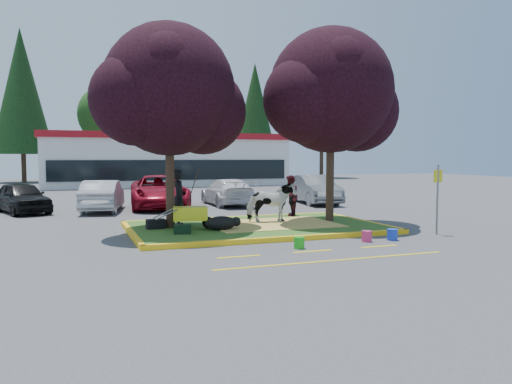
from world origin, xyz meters
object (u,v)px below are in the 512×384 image
object	(u,v)px
handler	(179,197)
bucket_pink	(367,236)
sign_post	(438,192)
calf	(221,223)
bucket_green	(299,243)
cow	(271,203)
car_silver	(103,196)
bucket_blue	(392,235)
wheelbarrow	(191,214)
car_black	(22,197)

from	to	relation	value
handler	bucket_pink	xyz separation A→B (m)	(4.53, -4.35, -0.92)
handler	sign_post	bearing A→B (deg)	-113.03
calf	bucket_green	distance (m)	3.25
cow	car_silver	distance (m)	8.92
bucket_blue	bucket_green	bearing A→B (deg)	-175.40
cow	bucket_green	distance (m)	4.21
wheelbarrow	sign_post	bearing A→B (deg)	-10.62
car_black	car_silver	bearing A→B (deg)	-29.88
calf	car_black	bearing A→B (deg)	121.62
cow	car_silver	bearing A→B (deg)	42.24
sign_post	car_black	world-z (taller)	sign_post
sign_post	bucket_pink	size ratio (longest dim) A/B	6.95
wheelbarrow	sign_post	xyz separation A→B (m)	(7.23, -2.74, 0.68)
wheelbarrow	bucket_blue	bearing A→B (deg)	-21.14
wheelbarrow	car_black	xyz separation A→B (m)	(-5.52, 8.41, 0.04)
sign_post	bucket_blue	xyz separation A→B (m)	(-1.98, -0.45, -1.16)
bucket_green	car_black	size ratio (longest dim) A/B	0.08
bucket_pink	bucket_blue	size ratio (longest dim) A/B	0.96
calf	car_black	world-z (taller)	car_black
cow	car_black	world-z (taller)	cow
sign_post	car_black	xyz separation A→B (m)	(-12.74, 11.14, -0.64)
calf	sign_post	bearing A→B (deg)	-23.84
bucket_blue	wheelbarrow	bearing A→B (deg)	148.73
cow	car_black	size ratio (longest dim) A/B	0.42
handler	wheelbarrow	xyz separation A→B (m)	(0.12, -1.21, -0.44)
calf	wheelbarrow	distance (m)	1.00
cow	bucket_blue	xyz separation A→B (m)	(2.27, -3.82, -0.69)
wheelbarrow	bucket_pink	xyz separation A→B (m)	(4.41, -3.14, -0.48)
calf	handler	bearing A→B (deg)	116.32
car_black	calf	bearing A→B (deg)	-75.44
handler	sign_post	world-z (taller)	sign_post
wheelbarrow	bucket_blue	world-z (taller)	wheelbarrow
handler	car_silver	size ratio (longest dim) A/B	0.44
calf	car_silver	bearing A→B (deg)	105.93
sign_post	bucket_green	world-z (taller)	sign_post
cow	handler	world-z (taller)	handler
cow	calf	xyz separation A→B (m)	(-2.12, -1.08, -0.48)
bucket_green	wheelbarrow	bearing A→B (deg)	121.85
handler	sign_post	xyz separation A→B (m)	(7.35, -3.94, 0.24)
wheelbarrow	car_silver	xyz separation A→B (m)	(-2.19, 7.90, 0.06)
handler	bucket_blue	bearing A→B (deg)	-124.10
car_black	wheelbarrow	bearing A→B (deg)	-77.88
sign_post	car_black	size ratio (longest dim) A/B	0.55
bucket_green	handler	bearing A→B (deg)	115.91
cow	bucket_pink	world-z (taller)	cow
car_silver	bucket_pink	bearing A→B (deg)	132.04
car_silver	car_black	bearing A→B (deg)	2.46
bucket_blue	car_silver	world-z (taller)	car_silver
car_silver	handler	bearing A→B (deg)	118.37
bucket_green	sign_post	bearing A→B (deg)	7.84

